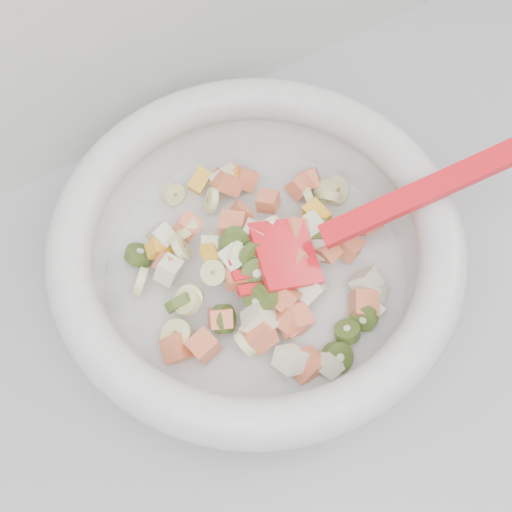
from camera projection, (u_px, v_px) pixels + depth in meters
counter at (356, 391)px, 1.02m from camera, size 2.00×0.60×0.90m
mixing_bowl at (257, 252)px, 0.57m from camera, size 0.43×0.36×0.14m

